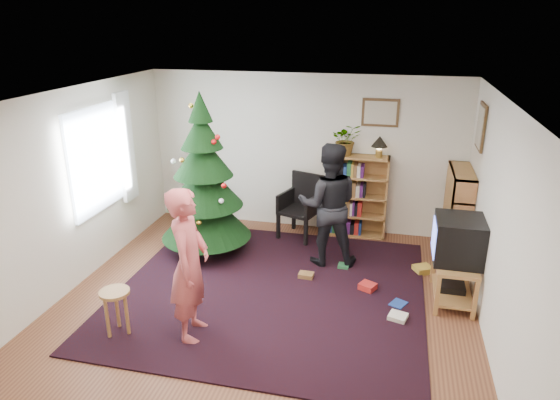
% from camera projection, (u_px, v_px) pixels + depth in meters
% --- Properties ---
extents(floor, '(5.00, 5.00, 0.00)m').
position_uv_depth(floor, '(265.00, 303.00, 6.10)').
color(floor, brown).
rests_on(floor, ground).
extents(ceiling, '(5.00, 5.00, 0.00)m').
position_uv_depth(ceiling, '(262.00, 97.00, 5.23)').
color(ceiling, white).
rests_on(ceiling, wall_back).
extents(wall_back, '(5.00, 0.02, 2.50)m').
position_uv_depth(wall_back, '(304.00, 153.00, 7.95)').
color(wall_back, silver).
rests_on(wall_back, floor).
extents(wall_front, '(5.00, 0.02, 2.50)m').
position_uv_depth(wall_front, '(168.00, 338.00, 3.38)').
color(wall_front, silver).
rests_on(wall_front, floor).
extents(wall_left, '(0.02, 5.00, 2.50)m').
position_uv_depth(wall_left, '(70.00, 192.00, 6.20)').
color(wall_left, silver).
rests_on(wall_left, floor).
extents(wall_right, '(0.02, 5.00, 2.50)m').
position_uv_depth(wall_right, '(498.00, 228.00, 5.13)').
color(wall_right, silver).
rests_on(wall_right, floor).
extents(rug, '(3.80, 3.60, 0.02)m').
position_uv_depth(rug, '(271.00, 290.00, 6.37)').
color(rug, black).
rests_on(rug, floor).
extents(window_pane, '(0.04, 1.20, 1.40)m').
position_uv_depth(window_pane, '(96.00, 160.00, 6.65)').
color(window_pane, silver).
rests_on(window_pane, wall_left).
extents(curtain, '(0.06, 0.35, 1.60)m').
position_uv_depth(curtain, '(126.00, 147.00, 7.29)').
color(curtain, white).
rests_on(curtain, wall_left).
extents(picture_back, '(0.55, 0.03, 0.42)m').
position_uv_depth(picture_back, '(380.00, 113.00, 7.44)').
color(picture_back, '#4C3319').
rests_on(picture_back, wall_back).
extents(picture_right, '(0.03, 0.50, 0.60)m').
position_uv_depth(picture_right, '(481.00, 127.00, 6.49)').
color(picture_right, '#4C3319').
rests_on(picture_right, wall_right).
extents(christmas_tree, '(1.31, 1.31, 2.37)m').
position_uv_depth(christmas_tree, '(204.00, 189.00, 7.12)').
color(christmas_tree, '#3F2816').
rests_on(christmas_tree, rug).
extents(bookshelf_back, '(0.95, 0.30, 1.30)m').
position_uv_depth(bookshelf_back, '(356.00, 195.00, 7.82)').
color(bookshelf_back, '#AB6B3D').
rests_on(bookshelf_back, floor).
extents(bookshelf_right, '(0.30, 0.95, 1.30)m').
position_uv_depth(bookshelf_right, '(457.00, 213.00, 7.12)').
color(bookshelf_right, '#AB6B3D').
rests_on(bookshelf_right, floor).
extents(tv_stand, '(0.48, 0.86, 0.55)m').
position_uv_depth(tv_stand, '(454.00, 276.00, 6.07)').
color(tv_stand, '#AB6B3D').
rests_on(tv_stand, floor).
extents(crt_tv, '(0.56, 0.61, 0.53)m').
position_uv_depth(crt_tv, '(458.00, 240.00, 5.90)').
color(crt_tv, black).
rests_on(crt_tv, tv_stand).
extents(armchair, '(0.69, 0.70, 1.00)m').
position_uv_depth(armchair, '(301.00, 203.00, 7.85)').
color(armchair, black).
rests_on(armchair, rug).
extents(stool, '(0.32, 0.32, 0.54)m').
position_uv_depth(stool, '(115.00, 301.00, 5.37)').
color(stool, '#AB6B3D').
rests_on(stool, floor).
extents(person_standing, '(0.48, 0.67, 1.70)m').
position_uv_depth(person_standing, '(189.00, 265.00, 5.22)').
color(person_standing, '#B34747').
rests_on(person_standing, rug).
extents(person_by_chair, '(0.94, 0.79, 1.74)m').
position_uv_depth(person_by_chair, '(328.00, 205.00, 6.83)').
color(person_by_chair, black).
rests_on(person_by_chair, rug).
extents(potted_plant, '(0.53, 0.49, 0.49)m').
position_uv_depth(potted_plant, '(346.00, 140.00, 7.55)').
color(potted_plant, gray).
rests_on(potted_plant, bookshelf_back).
extents(table_lamp, '(0.24, 0.24, 0.33)m').
position_uv_depth(table_lamp, '(380.00, 143.00, 7.46)').
color(table_lamp, '#A57F33').
rests_on(table_lamp, bookshelf_back).
extents(floor_clutter, '(1.73, 1.46, 0.08)m').
position_uv_depth(floor_clutter, '(372.00, 285.00, 6.43)').
color(floor_clutter, '#A51E19').
rests_on(floor_clutter, rug).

